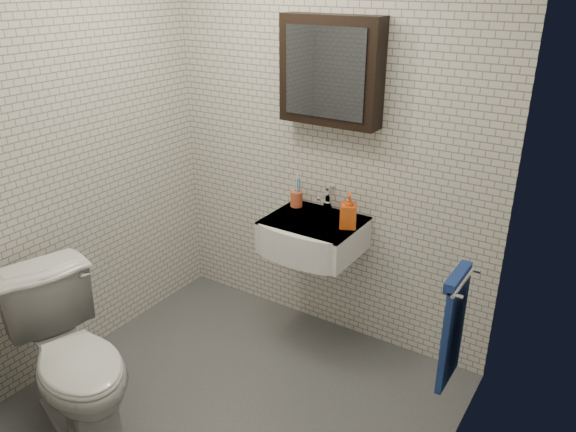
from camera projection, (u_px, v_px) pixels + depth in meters
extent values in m
cube|color=#4F5256|center=(233.00, 404.00, 3.11)|extent=(2.20, 2.00, 0.01)
cube|color=silver|center=(327.00, 145.00, 3.38)|extent=(2.20, 0.02, 2.50)
cube|color=silver|center=(30.00, 288.00, 1.84)|extent=(2.20, 0.02, 2.50)
cube|color=silver|center=(70.00, 157.00, 3.16)|extent=(0.02, 2.00, 2.50)
cube|color=silver|center=(456.00, 254.00, 2.07)|extent=(0.02, 2.00, 2.50)
cube|color=white|center=(314.00, 235.00, 3.38)|extent=(0.55, 0.45, 0.20)
cylinder|color=silver|center=(316.00, 220.00, 3.36)|extent=(0.31, 0.31, 0.02)
cylinder|color=silver|center=(316.00, 219.00, 3.36)|extent=(0.04, 0.04, 0.01)
cube|color=white|center=(314.00, 221.00, 3.35)|extent=(0.55, 0.45, 0.01)
cylinder|color=silver|center=(328.00, 206.00, 3.46)|extent=(0.06, 0.06, 0.06)
cylinder|color=silver|center=(328.00, 197.00, 3.44)|extent=(0.03, 0.03, 0.08)
cylinder|color=silver|center=(323.00, 196.00, 3.38)|extent=(0.02, 0.12, 0.02)
cube|color=silver|center=(331.00, 187.00, 3.44)|extent=(0.02, 0.09, 0.01)
cube|color=black|center=(331.00, 71.00, 3.13)|extent=(0.60, 0.14, 0.60)
cube|color=#3F444C|center=(324.00, 73.00, 3.07)|extent=(0.49, 0.01, 0.49)
cylinder|color=silver|center=(463.00, 282.00, 2.47)|extent=(0.02, 0.30, 0.02)
cylinder|color=silver|center=(476.00, 271.00, 2.56)|extent=(0.04, 0.02, 0.02)
cylinder|color=silver|center=(459.00, 296.00, 2.36)|extent=(0.04, 0.02, 0.02)
cube|color=#1D4E87|center=(453.00, 332.00, 2.59)|extent=(0.03, 0.26, 0.54)
cube|color=#1D4E87|center=(458.00, 277.00, 2.48)|extent=(0.05, 0.26, 0.05)
cylinder|color=#C85632|center=(296.00, 199.00, 3.52)|extent=(0.09, 0.09, 0.10)
cylinder|color=white|center=(294.00, 189.00, 3.50)|extent=(0.02, 0.03, 0.18)
cylinder|color=#3B78BD|center=(297.00, 192.00, 3.49)|extent=(0.01, 0.02, 0.17)
cylinder|color=white|center=(297.00, 188.00, 3.51)|extent=(0.02, 0.04, 0.19)
cylinder|color=#3B78BD|center=(300.00, 190.00, 3.50)|extent=(0.02, 0.04, 0.17)
imported|color=#E75518|center=(348.00, 210.00, 3.21)|extent=(0.13, 0.13, 0.21)
imported|color=silver|center=(75.00, 360.00, 2.81)|extent=(0.92, 0.69, 0.83)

